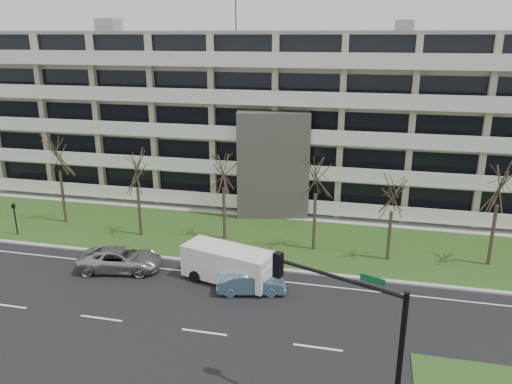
% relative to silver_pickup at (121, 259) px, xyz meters
% --- Properties ---
extents(ground, '(160.00, 160.00, 0.00)m').
position_rel_silver_pickup_xyz_m(ground, '(7.75, -5.74, -0.76)').
color(ground, black).
rests_on(ground, ground).
extents(grass_verge, '(90.00, 10.00, 0.06)m').
position_rel_silver_pickup_xyz_m(grass_verge, '(7.75, 7.26, -0.73)').
color(grass_verge, '#304E1A').
rests_on(grass_verge, ground).
extents(curb, '(90.00, 0.35, 0.12)m').
position_rel_silver_pickup_xyz_m(curb, '(7.75, 2.26, -0.70)').
color(curb, '#B2B2AD').
rests_on(curb, ground).
extents(sidewalk, '(90.00, 2.00, 0.08)m').
position_rel_silver_pickup_xyz_m(sidewalk, '(7.75, 12.76, -0.72)').
color(sidewalk, '#B2B2AD').
rests_on(sidewalk, ground).
extents(lane_edge_line, '(90.00, 0.12, 0.01)m').
position_rel_silver_pickup_xyz_m(lane_edge_line, '(7.75, 0.76, -0.75)').
color(lane_edge_line, white).
rests_on(lane_edge_line, ground).
extents(apartment_building, '(60.50, 15.10, 18.75)m').
position_rel_silver_pickup_xyz_m(apartment_building, '(7.74, 19.58, 6.86)').
color(apartment_building, '#C0B595').
rests_on(apartment_building, ground).
extents(silver_pickup, '(5.80, 3.42, 1.51)m').
position_rel_silver_pickup_xyz_m(silver_pickup, '(0.00, 0.00, 0.00)').
color(silver_pickup, '#A5A7AC').
rests_on(silver_pickup, ground).
extents(blue_sedan, '(4.38, 2.40, 1.37)m').
position_rel_silver_pickup_xyz_m(blue_sedan, '(9.16, -1.03, -0.07)').
color(blue_sedan, '#6593B0').
rests_on(blue_sedan, ground).
extents(white_van, '(6.18, 3.62, 2.26)m').
position_rel_silver_pickup_xyz_m(white_van, '(7.49, 0.02, 0.59)').
color(white_van, white).
rests_on(white_van, ground).
extents(traffic_signal, '(5.37, 2.42, 6.66)m').
position_rel_silver_pickup_xyz_m(traffic_signal, '(15.47, -10.35, 3.55)').
color(traffic_signal, black).
rests_on(traffic_signal, ground).
extents(pedestrian_signal, '(0.30, 0.28, 2.65)m').
position_rel_silver_pickup_xyz_m(pedestrian_signal, '(-10.79, 3.68, 0.93)').
color(pedestrian_signal, black).
rests_on(pedestrian_signal, ground).
extents(tree_1, '(3.97, 3.97, 7.93)m').
position_rel_silver_pickup_xyz_m(tree_1, '(-8.72, 7.02, 5.41)').
color(tree_1, '#382B21').
rests_on(tree_1, ground).
extents(tree_2, '(3.50, 3.50, 6.99)m').
position_rel_silver_pickup_xyz_m(tree_2, '(-1.34, 5.83, 4.68)').
color(tree_2, '#382B21').
rests_on(tree_2, ground).
extents(tree_3, '(3.69, 3.69, 7.39)m').
position_rel_silver_pickup_xyz_m(tree_3, '(5.23, 6.59, 4.98)').
color(tree_3, '#382B21').
rests_on(tree_3, ground).
extents(tree_4, '(3.83, 3.83, 7.67)m').
position_rel_silver_pickup_xyz_m(tree_4, '(12.11, 6.14, 5.20)').
color(tree_4, '#382B21').
rests_on(tree_4, ground).
extents(tree_5, '(3.21, 3.21, 6.41)m').
position_rel_silver_pickup_xyz_m(tree_5, '(17.34, 5.56, 4.22)').
color(tree_5, '#382B21').
rests_on(tree_5, ground).
extents(tree_6, '(3.86, 3.86, 7.71)m').
position_rel_silver_pickup_xyz_m(tree_6, '(24.02, 6.27, 5.24)').
color(tree_6, '#382B21').
rests_on(tree_6, ground).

